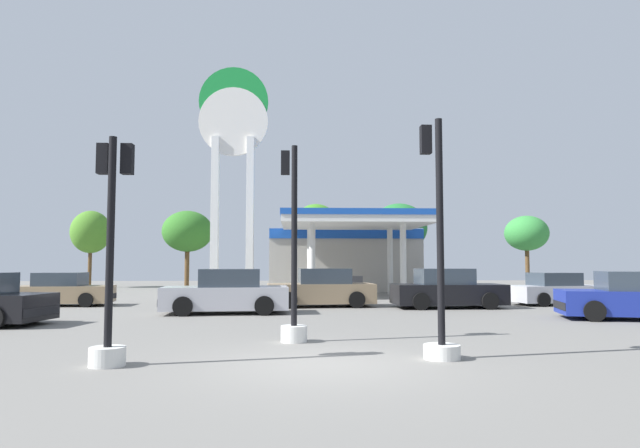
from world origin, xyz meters
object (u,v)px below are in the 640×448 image
object	(u,v)px
tree_1	(188,232)
tree_4	(527,234)
car_1	(321,289)
car_6	(226,293)
tree_0	(91,232)
car_5	(63,291)
traffic_signal_2	(110,277)
station_pole_sign	(233,150)
tree_2	(316,232)
tree_3	(399,228)
car_3	(557,290)
car_0	(447,290)
traffic_signal_0	(439,281)
car_4	(631,298)
traffic_signal_1	(293,279)

from	to	relation	value
tree_1	tree_4	size ratio (longest dim) A/B	1.08
car_1	car_6	xyz separation A→B (m)	(-3.60, -2.91, 0.01)
car_1	tree_1	size ratio (longest dim) A/B	0.80
tree_0	tree_1	world-z (taller)	tree_1
car_5	traffic_signal_2	xyz separation A→B (m)	(6.47, -13.79, 0.95)
station_pole_sign	tree_2	xyz separation A→B (m)	(4.93, 8.68, -4.05)
car_5	tree_0	size ratio (longest dim) A/B	0.71
tree_2	tree_3	distance (m)	6.85
tree_4	tree_1	bearing A→B (deg)	175.70
car_6	tree_1	xyz separation A→B (m)	(-5.45, 20.97, 3.39)
station_pole_sign	tree_0	bearing A→B (deg)	136.71
car_3	tree_3	distance (m)	18.38
tree_0	tree_3	distance (m)	22.85
car_5	tree_0	xyz separation A→B (m)	(-5.06, 16.93, 3.40)
car_0	tree_0	bearing A→B (deg)	138.43
traffic_signal_0	tree_0	distance (m)	35.18
car_1	car_3	distance (m)	10.29
car_0	car_6	bearing A→B (deg)	-167.11
car_0	car_4	xyz separation A→B (m)	(4.69, -4.78, -0.02)
car_6	traffic_signal_2	world-z (taller)	traffic_signal_2
car_3	tree_4	distance (m)	17.07
station_pole_sign	traffic_signal_1	xyz separation A→B (m)	(3.33, -17.07, -6.55)
station_pole_sign	tree_0	distance (m)	16.31
car_1	tree_3	distance (m)	19.65
car_3	car_4	world-z (taller)	car_4
station_pole_sign	car_4	bearing A→B (deg)	-41.53
tree_2	tree_4	size ratio (longest dim) A/B	1.14
car_0	car_5	size ratio (longest dim) A/B	1.13
car_0	tree_3	distance (m)	19.40
car_6	traffic_signal_2	bearing A→B (deg)	-95.12
car_6	traffic_signal_2	size ratio (longest dim) A/B	1.11
car_5	traffic_signal_2	world-z (taller)	traffic_signal_2
car_4	traffic_signal_0	size ratio (longest dim) A/B	0.99
tree_3	car_0	bearing A→B (deg)	-95.20
car_3	tree_4	world-z (taller)	tree_4
traffic_signal_0	tree_3	size ratio (longest dim) A/B	0.75
car_1	tree_4	world-z (taller)	tree_4
traffic_signal_0	tree_2	world-z (taller)	tree_2
car_3	traffic_signal_1	bearing A→B (deg)	-137.51
car_0	traffic_signal_2	size ratio (longest dim) A/B	1.09
car_0	traffic_signal_1	bearing A→B (deg)	-124.34
car_3	traffic_signal_0	bearing A→B (deg)	-123.78
car_0	tree_1	xyz separation A→B (m)	(-14.15, 18.97, 3.40)
tree_1	car_1	bearing A→B (deg)	-63.39
car_1	traffic_signal_1	distance (m)	10.20
tree_0	tree_4	bearing A→B (deg)	-2.93
car_0	traffic_signal_0	bearing A→B (deg)	-106.52
car_6	tree_0	distance (m)	24.39
car_0	car_1	xyz separation A→B (m)	(-5.10, 0.92, -0.00)
car_3	tree_3	world-z (taller)	tree_3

